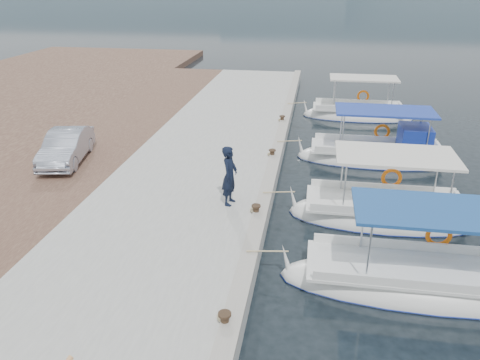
# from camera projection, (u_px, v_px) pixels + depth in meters

# --- Properties ---
(ground) EXTENTS (400.00, 400.00, 0.00)m
(ground) POSITION_uv_depth(u_px,v_px,m) (261.00, 256.00, 13.04)
(ground) COLOR black
(ground) RESTS_ON ground
(concrete_quay) EXTENTS (6.00, 40.00, 0.50)m
(concrete_quay) POSITION_uv_depth(u_px,v_px,m) (199.00, 173.00, 17.91)
(concrete_quay) COLOR #A3A39E
(concrete_quay) RESTS_ON ground
(quay_curb) EXTENTS (0.44, 40.00, 0.12)m
(quay_curb) POSITION_uv_depth(u_px,v_px,m) (272.00, 170.00, 17.37)
(quay_curb) COLOR #9D988C
(quay_curb) RESTS_ON concrete_quay
(cobblestone_strip) EXTENTS (4.00, 40.00, 0.50)m
(cobblestone_strip) POSITION_uv_depth(u_px,v_px,m) (77.00, 165.00, 18.64)
(cobblestone_strip) COLOR #52362B
(cobblestone_strip) RESTS_ON ground
(fishing_caique_b) EXTENTS (7.46, 2.17, 2.83)m
(fishing_caique_b) POSITION_uv_depth(u_px,v_px,m) (429.00, 285.00, 11.63)
(fishing_caique_b) COLOR white
(fishing_caique_b) RESTS_ON ground
(fishing_caique_c) EXTENTS (6.02, 2.31, 2.83)m
(fishing_caique_c) POSITION_uv_depth(u_px,v_px,m) (383.00, 215.00, 15.01)
(fishing_caique_c) COLOR white
(fishing_caique_c) RESTS_ON ground
(fishing_caique_d) EXTENTS (6.56, 2.17, 2.83)m
(fishing_caique_d) POSITION_uv_depth(u_px,v_px,m) (378.00, 157.00, 19.67)
(fishing_caique_d) COLOR white
(fishing_caique_d) RESTS_ON ground
(fishing_caique_e) EXTENTS (5.94, 2.04, 2.83)m
(fishing_caique_e) POSITION_uv_depth(u_px,v_px,m) (357.00, 116.00, 25.75)
(fishing_caique_e) COLOR white
(fishing_caique_e) RESTS_ON ground
(mooring_bollards) EXTENTS (0.28, 20.28, 0.33)m
(mooring_bollards) POSITION_uv_depth(u_px,v_px,m) (256.00, 209.00, 14.17)
(mooring_bollards) COLOR black
(mooring_bollards) RESTS_ON concrete_quay
(fisherman) EXTENTS (0.55, 0.76, 1.92)m
(fisherman) POSITION_uv_depth(u_px,v_px,m) (230.00, 176.00, 14.59)
(fisherman) COLOR black
(fisherman) RESTS_ON concrete_quay
(parked_car) EXTENTS (1.98, 3.87, 1.22)m
(parked_car) POSITION_uv_depth(u_px,v_px,m) (66.00, 147.00, 18.13)
(parked_car) COLOR #A1A7B8
(parked_car) RESTS_ON cobblestone_strip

